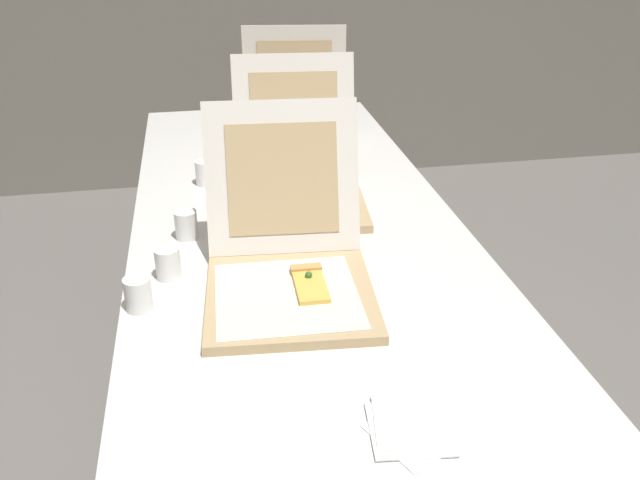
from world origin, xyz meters
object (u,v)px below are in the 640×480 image
at_px(cup_white_near_left, 138,294).
at_px(cup_white_mid, 186,225).
at_px(table, 301,247).
at_px(pizza_box_front, 289,268).
at_px(napkin_pile, 413,427).
at_px(pizza_box_back, 295,130).
at_px(cup_white_near_center, 168,263).
at_px(cup_white_far, 205,173).
at_px(pizza_box_middle, 298,182).

xyz_separation_m(cup_white_near_left, cup_white_mid, (0.10, 0.32, 0.00)).
height_order(table, pizza_box_front, pizza_box_front).
xyz_separation_m(cup_white_mid, napkin_pile, (0.36, -0.76, -0.03)).
xyz_separation_m(pizza_box_back, cup_white_near_center, (-0.42, -0.84, -0.02)).
relative_size(cup_white_near_left, cup_white_mid, 1.00).
bearing_deg(table, cup_white_near_center, -151.55).
xyz_separation_m(pizza_box_front, cup_white_near_left, (-0.32, -0.02, -0.02)).
distance_m(pizza_box_front, napkin_pile, 0.49).
bearing_deg(pizza_box_front, pizza_box_back, 85.05).
relative_size(pizza_box_back, cup_white_near_center, 5.53).
bearing_deg(napkin_pile, table, 95.24).
bearing_deg(cup_white_near_center, pizza_box_front, -20.42).
bearing_deg(pizza_box_back, cup_white_far, -128.85).
distance_m(pizza_box_middle, napkin_pile, 0.95).
distance_m(cup_white_mid, napkin_pile, 0.84).
xyz_separation_m(table, napkin_pile, (0.07, -0.75, 0.05)).
xyz_separation_m(pizza_box_front, cup_white_near_center, (-0.26, 0.10, -0.02)).
xyz_separation_m(pizza_box_front, pizza_box_middle, (0.09, 0.48, 0.00)).
bearing_deg(cup_white_far, pizza_box_front, -75.73).
bearing_deg(pizza_box_front, pizza_box_middle, 83.26).
bearing_deg(pizza_box_front, table, 80.63).
distance_m(pizza_box_front, pizza_box_back, 0.95).
bearing_deg(napkin_pile, pizza_box_back, 89.27).
bearing_deg(cup_white_near_left, table, 37.70).
relative_size(pizza_box_back, cup_white_far, 5.53).
distance_m(pizza_box_middle, cup_white_near_center, 0.52).
xyz_separation_m(pizza_box_front, pizza_box_back, (0.15, 0.94, 0.00)).
bearing_deg(pizza_box_middle, cup_white_near_left, -124.42).
xyz_separation_m(pizza_box_back, cup_white_mid, (-0.37, -0.65, -0.02)).
relative_size(pizza_box_middle, napkin_pile, 2.72).
bearing_deg(pizza_box_middle, napkin_pile, -82.13).
distance_m(pizza_box_back, napkin_pile, 1.41).
height_order(pizza_box_front, cup_white_near_left, pizza_box_front).
bearing_deg(pizza_box_back, cup_white_mid, -112.19).
height_order(pizza_box_middle, cup_white_near_left, pizza_box_middle).
bearing_deg(pizza_box_front, cup_white_near_left, -171.31).
distance_m(cup_white_near_left, cup_white_far, 0.68).
xyz_separation_m(cup_white_far, napkin_pile, (0.30, -1.11, -0.03)).
distance_m(table, cup_white_mid, 0.30).
bearing_deg(napkin_pile, pizza_box_middle, 92.59).
distance_m(pizza_box_front, cup_white_far, 0.66).
bearing_deg(table, pizza_box_back, 82.53).
height_order(pizza_box_middle, cup_white_near_center, pizza_box_middle).
distance_m(pizza_box_back, cup_white_near_center, 0.94).
xyz_separation_m(table, cup_white_mid, (-0.29, 0.01, 0.08)).
relative_size(pizza_box_front, cup_white_mid, 6.84).
bearing_deg(table, pizza_box_front, -103.78).
bearing_deg(pizza_box_back, napkin_pile, -82.84).
distance_m(pizza_box_middle, cup_white_near_left, 0.65).
distance_m(pizza_box_middle, cup_white_mid, 0.36).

